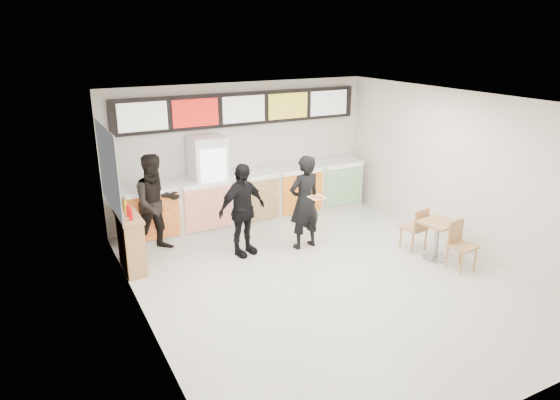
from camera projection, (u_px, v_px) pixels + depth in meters
floor at (327, 280)px, 8.47m from camera, size 7.00×7.00×0.00m
ceiling at (333, 102)px, 7.51m from camera, size 7.00×7.00×0.00m
wall_back at (242, 152)px, 10.93m from camera, size 6.00×0.00×6.00m
wall_left at (141, 229)px, 6.67m from camera, size 0.00×7.00×7.00m
wall_right at (465, 173)px, 9.30m from camera, size 0.00×7.00×7.00m
service_counter at (251, 197)px, 10.88m from camera, size 5.56×0.77×1.14m
menu_board at (243, 109)px, 10.55m from camera, size 5.50×0.14×0.70m
drinks_fridge at (209, 184)px, 10.35m from camera, size 0.70×0.67×2.00m
mirror_panel at (108, 168)px, 8.65m from camera, size 0.01×2.00×1.50m
customer_main at (304, 202)px, 9.49m from camera, size 0.71×0.50×1.84m
customer_left at (156, 204)px, 9.32m from camera, size 1.02×0.85×1.90m
customer_mid at (242, 210)px, 9.19m from camera, size 1.11×0.69×1.77m
pizza_slice at (317, 197)px, 9.04m from camera, size 0.36×0.36×0.02m
cafe_table at (437, 233)px, 9.10m from camera, size 0.66×1.53×0.87m
condiment_ledge at (131, 242)px, 8.68m from camera, size 0.37×0.91×1.21m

